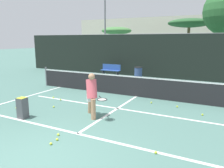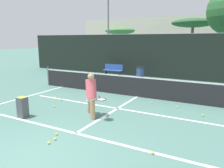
{
  "view_description": "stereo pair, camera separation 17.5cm",
  "coord_description": "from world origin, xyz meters",
  "views": [
    {
      "loc": [
        3.47,
        -2.98,
        2.6
      ],
      "look_at": [
        -0.21,
        4.21,
        0.95
      ],
      "focal_mm": 35.0,
      "sensor_mm": 36.0,
      "label": 1
    },
    {
      "loc": [
        3.63,
        -2.9,
        2.6
      ],
      "look_at": [
        -0.21,
        4.21,
        0.95
      ],
      "focal_mm": 35.0,
      "sensor_mm": 36.0,
      "label": 2
    }
  ],
  "objects": [
    {
      "name": "courtside_bench",
      "position": [
        -3.67,
        10.77,
        0.46
      ],
      "size": [
        1.43,
        0.39,
        0.86
      ],
      "rotation": [
        0.0,
        0.0,
        0.0
      ],
      "color": "#2D519E",
      "rests_on": "ground"
    },
    {
      "name": "tennis_ball_scattered_4",
      "position": [
        2.02,
        5.45,
        0.03
      ],
      "size": [
        0.07,
        0.07,
        0.07
      ],
      "primitive_type": "sphere",
      "color": "#D1E033",
      "rests_on": "ground"
    },
    {
      "name": "parked_car",
      "position": [
        -3.67,
        15.49,
        0.58
      ],
      "size": [
        1.67,
        3.94,
        1.37
      ],
      "color": "silver",
      "rests_on": "ground"
    },
    {
      "name": "tennis_ball_scattered_9",
      "position": [
        -3.45,
        2.47,
        0.03
      ],
      "size": [
        0.07,
        0.07,
        0.07
      ],
      "primitive_type": "sphere",
      "color": "#D1E033",
      "rests_on": "ground"
    },
    {
      "name": "tennis_ball_scattered_3",
      "position": [
        -0.4,
        1.34,
        0.03
      ],
      "size": [
        0.07,
        0.07,
        0.07
      ],
      "primitive_type": "sphere",
      "color": "#D1E033",
      "rests_on": "ground"
    },
    {
      "name": "building_far",
      "position": [
        0.0,
        29.06,
        2.85
      ],
      "size": [
        36.0,
        2.4,
        5.71
      ],
      "primitive_type": "cube",
      "color": "beige",
      "rests_on": "ground"
    },
    {
      "name": "tennis_ball_scattered_2",
      "position": [
        -3.23,
        4.29,
        0.03
      ],
      "size": [
        0.07,
        0.07,
        0.07
      ],
      "primitive_type": "sphere",
      "color": "#D1E033",
      "rests_on": "ground"
    },
    {
      "name": "tennis_ball_scattered_6",
      "position": [
        -2.25,
        3.22,
        0.03
      ],
      "size": [
        0.07,
        0.07,
        0.07
      ],
      "primitive_type": "sphere",
      "color": "#D1E033",
      "rests_on": "ground"
    },
    {
      "name": "fence_back",
      "position": [
        0.0,
        11.78,
        1.49
      ],
      "size": [
        24.0,
        0.06,
        2.99
      ],
      "color": "black",
      "rests_on": "ground"
    },
    {
      "name": "court_sideline_left",
      "position": [
        -4.51,
        3.97,
        0.0
      ],
      "size": [
        0.1,
        5.59,
        0.01
      ],
      "primitive_type": "cube",
      "color": "white",
      "rests_on": "ground"
    },
    {
      "name": "ground_plane",
      "position": [
        0.0,
        0.0,
        0.0
      ],
      "size": [
        100.0,
        100.0,
        0.0
      ],
      "primitive_type": "plane",
      "color": "#4C756B"
    },
    {
      "name": "tennis_ball_scattered_11",
      "position": [
        -2.7,
        4.15,
        0.03
      ],
      "size": [
        0.07,
        0.07,
        0.07
      ],
      "primitive_type": "sphere",
      "color": "#D1E033",
      "rests_on": "ground"
    },
    {
      "name": "tennis_ball_scattered_7",
      "position": [
        -0.21,
        0.83,
        0.03
      ],
      "size": [
        0.07,
        0.07,
        0.07
      ],
      "primitive_type": "sphere",
      "color": "#D1E033",
      "rests_on": "ground"
    },
    {
      "name": "tree_mid",
      "position": [
        -8.41,
        21.43,
        3.6
      ],
      "size": [
        3.62,
        3.62,
        4.09
      ],
      "color": "brown",
      "rests_on": "ground"
    },
    {
      "name": "tennis_ball_scattered_8",
      "position": [
        2.99,
        4.9,
        0.03
      ],
      "size": [
        0.07,
        0.07,
        0.07
      ],
      "primitive_type": "sphere",
      "color": "#D1E033",
      "rests_on": "ground"
    },
    {
      "name": "net",
      "position": [
        0.0,
        6.27,
        0.51
      ],
      "size": [
        11.09,
        0.09,
        1.07
      ],
      "color": "slate",
      "rests_on": "ground"
    },
    {
      "name": "player_practicing",
      "position": [
        -0.38,
        3.06,
        0.81
      ],
      "size": [
        1.13,
        0.83,
        1.52
      ],
      "rotation": [
        0.0,
        0.0,
        -0.84
      ],
      "color": "tan",
      "rests_on": "ground"
    },
    {
      "name": "court_center_mark",
      "position": [
        0.0,
        3.97,
        0.0
      ],
      "size": [
        0.1,
        4.59,
        0.01
      ],
      "primitive_type": "cube",
      "color": "white",
      "rests_on": "ground"
    },
    {
      "name": "tennis_ball_scattered_1",
      "position": [
        0.95,
        5.51,
        0.03
      ],
      "size": [
        0.07,
        0.07,
        0.07
      ],
      "primitive_type": "sphere",
      "color": "#D1E033",
      "rests_on": "ground"
    },
    {
      "name": "court_service_line",
      "position": [
        0.0,
        4.26,
        0.0
      ],
      "size": [
        8.25,
        0.1,
        0.01
      ],
      "primitive_type": "cube",
      "color": "white",
      "rests_on": "ground"
    },
    {
      "name": "court_baseline_near",
      "position": [
        0.0,
        1.68,
        0.0
      ],
      "size": [
        11.0,
        0.1,
        0.01
      ],
      "primitive_type": "cube",
      "color": "white",
      "rests_on": "ground"
    },
    {
      "name": "floodlight_mast",
      "position": [
        -7.73,
        17.32,
        5.99
      ],
      "size": [
        1.1,
        0.24,
        9.58
      ],
      "color": "slate",
      "rests_on": "ground"
    },
    {
      "name": "tennis_ball_scattered_0",
      "position": [
        -0.23,
        1.09,
        0.03
      ],
      "size": [
        0.07,
        0.07,
        0.07
      ],
      "primitive_type": "sphere",
      "color": "#D1E033",
      "rests_on": "ground"
    },
    {
      "name": "tennis_ball_scattered_10",
      "position": [
        2.26,
        1.61,
        0.03
      ],
      "size": [
        0.07,
        0.07,
        0.07
      ],
      "primitive_type": "sphere",
      "color": "#D1E033",
      "rests_on": "ground"
    },
    {
      "name": "trash_bin",
      "position": [
        -1.57,
        10.74,
        0.4
      ],
      "size": [
        0.54,
        0.54,
        0.79
      ],
      "color": "#384C7F",
      "rests_on": "ground"
    },
    {
      "name": "tree_east",
      "position": [
        -0.0,
        21.11,
        4.21
      ],
      "size": [
        4.29,
        4.29,
        4.7
      ],
      "color": "brown",
      "rests_on": "ground"
    },
    {
      "name": "ball_hopper",
      "position": [
        -2.38,
        1.88,
        0.37
      ],
      "size": [
        0.28,
        0.28,
        0.71
      ],
      "color": "#4C4C51",
      "rests_on": "ground"
    }
  ]
}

